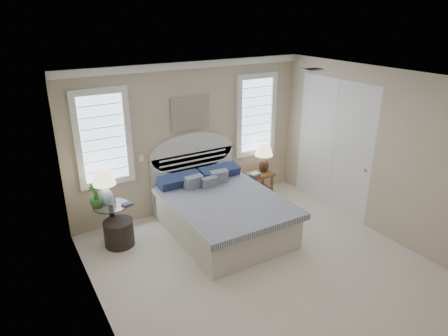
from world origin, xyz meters
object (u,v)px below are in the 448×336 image
at_px(side_table_left, 112,219).
at_px(lamp_right, 264,154).
at_px(bed, 220,209).
at_px(nightstand_right, 259,179).
at_px(lamp_left, 104,183).
at_px(floor_pot, 119,233).

xyz_separation_m(side_table_left, lamp_right, (3.06, 0.13, 0.50)).
bearing_deg(bed, side_table_left, 160.26).
xyz_separation_m(bed, side_table_left, (-1.65, 0.59, 0.00)).
bearing_deg(lamp_right, nightstand_right, -166.52).
relative_size(bed, lamp_left, 3.83).
distance_m(bed, nightstand_right, 1.47).
xyz_separation_m(bed, nightstand_right, (1.30, 0.69, 0.00)).
xyz_separation_m(bed, lamp_right, (1.41, 0.72, 0.50)).
height_order(floor_pot, lamp_left, lamp_left).
bearing_deg(side_table_left, nightstand_right, 1.94).
height_order(nightstand_right, lamp_left, lamp_left).
distance_m(side_table_left, lamp_right, 3.10).
distance_m(lamp_left, lamp_right, 3.11).
relative_size(nightstand_right, lamp_left, 0.89).
bearing_deg(side_table_left, lamp_right, 2.36).
bearing_deg(nightstand_right, lamp_left, -179.32).
xyz_separation_m(floor_pot, lamp_right, (3.02, 0.32, 0.67)).
distance_m(side_table_left, floor_pot, 0.27).
relative_size(bed, nightstand_right, 4.29).
xyz_separation_m(bed, floor_pot, (-1.62, 0.40, -0.17)).
bearing_deg(lamp_right, floor_pot, -173.91).
bearing_deg(nightstand_right, lamp_right, 13.48).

